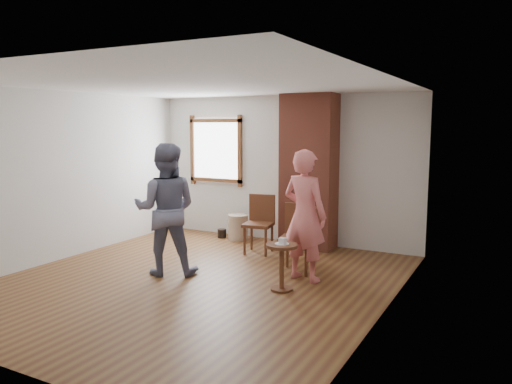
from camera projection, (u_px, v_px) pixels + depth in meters
ground at (195, 282)px, 6.69m from camera, size 5.50×5.50×0.00m
room_shell at (215, 145)px, 7.00m from camera, size 5.04×5.52×2.62m
brick_chimney at (309, 172)px, 8.42m from camera, size 0.90×0.50×2.60m
stoneware_crock at (238, 227)px, 9.10m from camera, size 0.43×0.43×0.46m
dark_pot at (222, 233)px, 9.28m from camera, size 0.20×0.20×0.16m
dining_chair_left at (260, 220)px, 8.18m from camera, size 0.51×0.51×0.95m
dining_chair_right at (298, 234)px, 7.14m from camera, size 0.52×0.52×0.96m
side_table at (282, 259)px, 6.29m from camera, size 0.40×0.40×0.60m
cake_plate at (282, 244)px, 6.26m from camera, size 0.18×0.18×0.01m
cake_slice at (283, 241)px, 6.25m from camera, size 0.08×0.07×0.06m
man at (166, 209)px, 6.93m from camera, size 1.12×1.04×1.84m
person_pink at (305, 215)px, 6.66m from camera, size 0.72×0.55×1.77m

